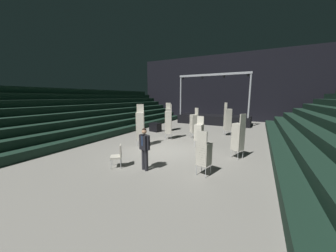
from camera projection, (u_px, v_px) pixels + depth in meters
name	position (u px, v px, depth m)	size (l,w,h in m)	color
ground_plane	(166.00, 152.00, 9.58)	(22.00, 30.00, 0.10)	gray
arena_end_wall	(222.00, 88.00, 22.06)	(22.00, 0.30, 8.00)	black
bleacher_bank_left	(81.00, 111.00, 13.76)	(6.00, 24.00, 3.60)	black
stage_riser	(214.00, 118.00, 19.22)	(7.39, 2.79, 5.15)	black
man_with_tie	(145.00, 147.00, 6.97)	(0.57, 0.35, 1.71)	black
chair_stack_front_left	(168.00, 122.00, 12.14)	(0.58, 0.58, 2.39)	#B2B5BA
chair_stack_front_right	(238.00, 136.00, 8.34)	(0.60, 0.60, 2.14)	#B2B5BA
chair_stack_mid_left	(168.00, 117.00, 15.07)	(0.59, 0.59, 2.39)	#B2B5BA
chair_stack_mid_right	(204.00, 153.00, 6.54)	(0.53, 0.53, 1.71)	#B2B5BA
chair_stack_mid_centre	(140.00, 126.00, 10.32)	(0.60, 0.60, 2.48)	#B2B5BA
chair_stack_rear_left	(194.00, 123.00, 12.41)	(0.62, 0.62, 2.14)	#B2B5BA
chair_stack_rear_right	(199.00, 132.00, 10.25)	(0.47, 0.47, 1.79)	#B2B5BA
chair_stack_rear_centre	(228.00, 119.00, 13.28)	(0.61, 0.61, 2.48)	#B2B5BA
equipment_road_case	(155.00, 127.00, 14.94)	(0.90, 0.60, 0.72)	black
loose_chair_near_man	(118.00, 155.00, 7.34)	(0.62, 0.62, 0.95)	#B2B5BA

